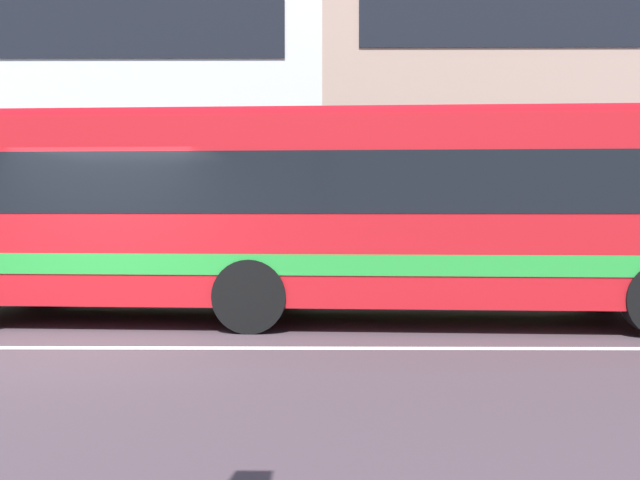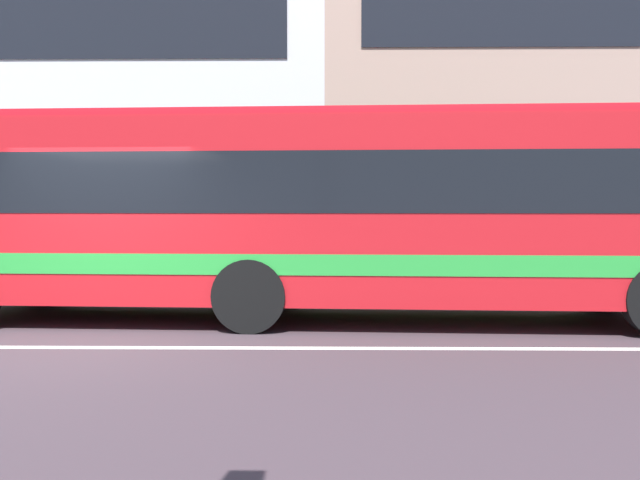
{
  "view_description": "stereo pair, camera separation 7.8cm",
  "coord_description": "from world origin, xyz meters",
  "views": [
    {
      "loc": [
        3.03,
        -8.28,
        1.69
      ],
      "look_at": [
        2.96,
        2.06,
        1.21
      ],
      "focal_mm": 39.09,
      "sensor_mm": 36.0,
      "label": 1
    },
    {
      "loc": [
        3.11,
        -8.28,
        1.69
      ],
      "look_at": [
        2.96,
        2.06,
        1.21
      ],
      "focal_mm": 39.09,
      "sensor_mm": 36.0,
      "label": 2
    }
  ],
  "objects": [
    {
      "name": "transit_bus",
      "position": [
        2.78,
        2.15,
        1.69
      ],
      "size": [
        11.54,
        3.12,
        3.05
      ],
      "color": "red",
      "rests_on": "ground_plane"
    },
    {
      "name": "ground_plane",
      "position": [
        0.0,
        0.0,
        0.0
      ],
      "size": [
        160.0,
        160.0,
        0.0
      ],
      "primitive_type": "plane",
      "color": "#41333A"
    },
    {
      "name": "hedge_row_far",
      "position": [
        0.38,
        5.57,
        0.55
      ],
      "size": [
        15.03,
        1.1,
        1.1
      ],
      "primitive_type": "cube",
      "color": "#357227",
      "rests_on": "ground_plane"
    },
    {
      "name": "lane_centre_line",
      "position": [
        0.0,
        0.0,
        0.0
      ],
      "size": [
        60.0,
        0.16,
        0.01
      ],
      "primitive_type": "cube",
      "color": "silver",
      "rests_on": "ground_plane"
    }
  ]
}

